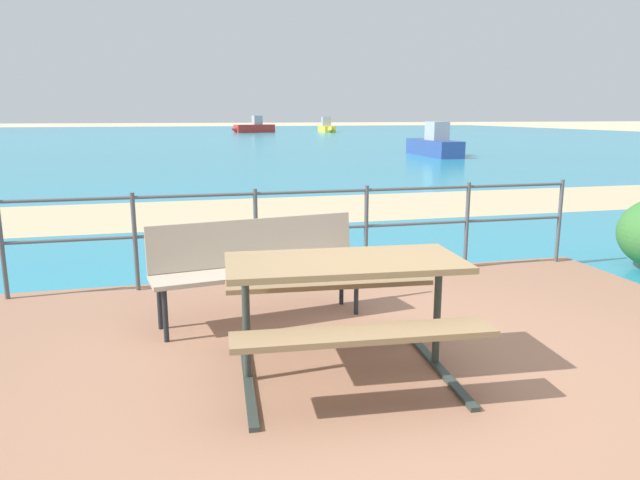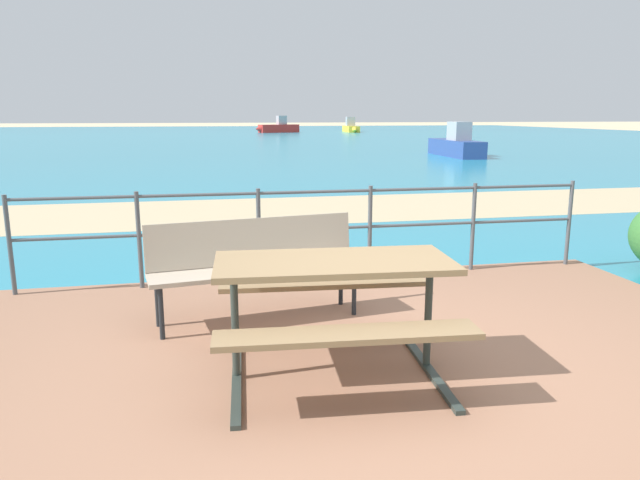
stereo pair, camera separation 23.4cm
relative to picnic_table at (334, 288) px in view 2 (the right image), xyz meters
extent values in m
plane|color=beige|center=(0.33, -0.11, -0.66)|extent=(240.00, 240.00, 0.00)
cube|color=#996B51|center=(0.33, -0.11, -0.63)|extent=(6.40, 5.20, 0.06)
cube|color=teal|center=(0.33, 39.89, -0.65)|extent=(90.00, 90.00, 0.01)
cube|color=tan|center=(0.33, 7.18, -0.65)|extent=(54.02, 3.52, 0.01)
cube|color=#8C704C|center=(0.00, 0.00, 0.17)|extent=(1.57, 0.80, 0.04)
cube|color=#8C704C|center=(-0.04, -0.53, -0.12)|extent=(1.54, 0.37, 0.04)
cube|color=#8C704C|center=(0.04, 0.53, -0.12)|extent=(1.54, 0.37, 0.04)
cylinder|color=#2D3833|center=(-0.64, 0.04, -0.22)|extent=(0.05, 0.05, 0.76)
cube|color=#2D3833|center=(-0.64, 0.04, -0.58)|extent=(0.15, 1.32, 0.03)
cylinder|color=#2D3833|center=(0.64, -0.04, -0.22)|extent=(0.05, 0.05, 0.76)
cube|color=#2D3833|center=(0.64, -0.04, -0.58)|extent=(0.15, 1.32, 0.03)
cube|color=tan|center=(-0.39, 1.13, -0.16)|extent=(1.81, 0.68, 0.04)
cube|color=tan|center=(-0.42, 1.31, 0.05)|extent=(1.76, 0.35, 0.39)
cylinder|color=#1E2328|center=(-1.16, 0.86, -0.38)|extent=(0.04, 0.04, 0.43)
cylinder|color=#1E2328|center=(-1.21, 1.15, -0.38)|extent=(0.04, 0.04, 0.43)
cylinder|color=#1E2328|center=(0.43, 1.11, -0.38)|extent=(0.04, 0.04, 0.43)
cylinder|color=#1E2328|center=(0.39, 1.41, -0.38)|extent=(0.04, 0.04, 0.43)
cylinder|color=#4C5156|center=(-2.62, 2.32, -0.11)|extent=(0.04, 0.04, 0.97)
cylinder|color=#4C5156|center=(-1.44, 2.32, -0.11)|extent=(0.04, 0.04, 0.97)
cylinder|color=#4C5156|center=(-0.26, 2.32, -0.11)|extent=(0.04, 0.04, 0.97)
cylinder|color=#4C5156|center=(0.92, 2.32, -0.11)|extent=(0.04, 0.04, 0.97)
cylinder|color=#4C5156|center=(2.10, 2.32, -0.11)|extent=(0.04, 0.04, 0.97)
cylinder|color=#4C5156|center=(3.28, 2.32, -0.11)|extent=(0.04, 0.04, 0.97)
cylinder|color=#4C5156|center=(0.33, 2.32, 0.32)|extent=(5.90, 0.03, 0.03)
cylinder|color=#4C5156|center=(0.33, 2.32, -0.07)|extent=(5.90, 0.03, 0.03)
cube|color=#2D478C|center=(9.80, 19.91, -0.31)|extent=(1.19, 4.16, 0.68)
cube|color=#A5A8AD|center=(9.79, 19.60, 0.41)|extent=(0.73, 1.11, 0.76)
cone|color=#2D478C|center=(9.90, 22.22, -0.31)|extent=(0.63, 0.53, 0.61)
cube|color=red|center=(6.70, 53.71, -0.27)|extent=(4.07, 2.32, 0.75)
cube|color=#A5A8AD|center=(6.98, 53.81, 0.52)|extent=(1.04, 0.84, 0.85)
cone|color=red|center=(4.60, 52.95, -0.27)|extent=(0.70, 0.80, 0.67)
cube|color=yellow|center=(13.92, 53.90, -0.35)|extent=(1.40, 4.28, 0.59)
cube|color=#A5A8AD|center=(13.95, 54.22, 0.38)|extent=(0.89, 1.01, 0.88)
cone|color=yellow|center=(13.74, 51.56, -0.35)|extent=(0.57, 0.54, 0.53)
camera|label=1|loc=(-1.04, -3.52, 1.10)|focal=32.93mm
camera|label=2|loc=(-0.81, -3.57, 1.10)|focal=32.93mm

